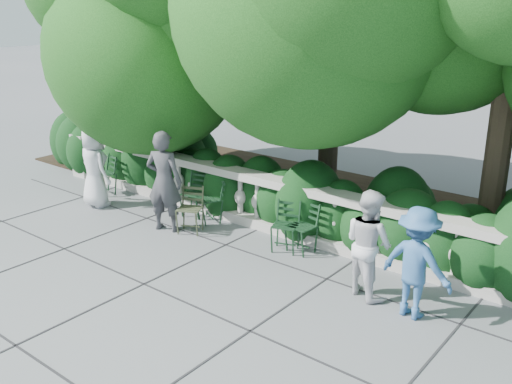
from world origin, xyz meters
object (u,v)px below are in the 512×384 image
Objects in this scene: chair_a at (190,218)px; person_older_blue at (417,263)px; chair_e at (282,254)px; chair_b at (99,195)px; chair_c at (202,223)px; chair_weathered at (188,235)px; person_casual_man at (369,243)px; person_businessman at (94,167)px; person_woman_grey at (164,181)px; chair_d at (295,254)px.

chair_a is 4.88m from person_older_blue.
person_older_blue is (2.45, -0.47, 0.75)m from chair_e.
chair_b and chair_c have the same top height.
chair_weathered is 3.54m from person_casual_man.
person_businessman is 6.75m from person_older_blue.
person_woman_grey is at bearing -95.21° from chair_a.
chair_weathered is 0.46× the size of person_woman_grey.
person_casual_man is at bearing -23.65° from chair_weathered.
person_businessman is at bearing 166.34° from chair_e.
person_woman_grey is at bearing 171.66° from chair_e.
person_casual_man reaches higher than chair_b.
chair_c is 1.00× the size of chair_e.
chair_b and chair_d have the same top height.
person_casual_man is (1.53, -0.46, 0.77)m from chair_d.
chair_b is at bearing -170.95° from chair_d.
chair_a is 2.23m from person_businessman.
chair_e is at bearing -11.93° from chair_weathered.
chair_e is 1.00× the size of chair_weathered.
chair_b is 2.75m from person_woman_grey.
chair_a is at bearing -174.66° from chair_d.
chair_b is 1.00× the size of chair_c.
chair_d is 0.20m from chair_e.
chair_e is at bearing -15.93° from chair_a.
chair_weathered is 0.56× the size of person_older_blue.
person_casual_man is (3.95, 0.12, -0.14)m from person_woman_grey.
chair_weathered is 2.66m from person_businessman.
chair_weathered is at bearing -58.83° from chair_a.
person_older_blue is (4.43, -0.66, 0.75)m from chair_c.
person_businessman is (0.52, -0.43, 0.80)m from chair_b.
chair_d is at bearing 26.12° from chair_c.
chair_c is 1.00× the size of chair_d.
person_casual_man is at bearing -30.60° from chair_e.
chair_a is at bearing -154.27° from person_businessman.
chair_weathered is (0.56, -0.63, 0.00)m from chair_a.
person_casual_man reaches higher than chair_c.
chair_c is 3.79m from person_casual_man.
chair_a is 1.00× the size of chair_c.
person_older_blue is (7.27, -0.46, 0.75)m from chair_b.
person_casual_man is (4.02, -0.55, 0.77)m from chair_a.
person_woman_grey is at bearing -85.83° from chair_c.
chair_weathered is at bearing 5.55° from person_older_blue.
chair_d is 0.55× the size of person_casual_man.
person_businessman reaches higher than chair_e.
chair_d is at bearing 15.32° from chair_b.
person_older_blue is at bearing -30.35° from chair_e.
person_older_blue is at bearing 159.84° from person_woman_grey.
chair_e is 2.60m from person_older_blue.
person_older_blue reaches higher than chair_weathered.
chair_a is at bearing -104.57° from person_woman_grey.
person_older_blue is at bearing -173.01° from person_businessman.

